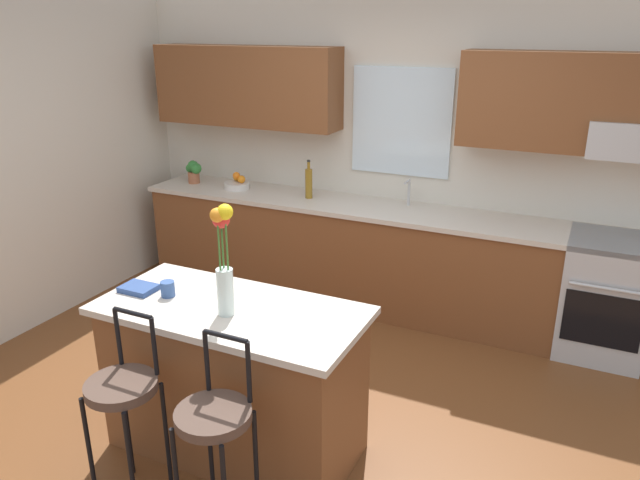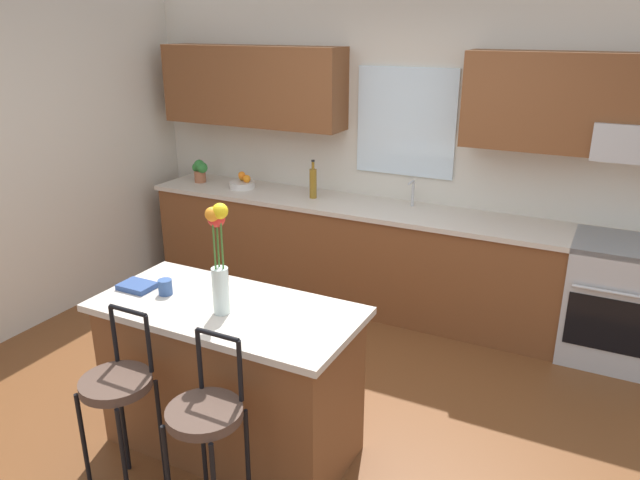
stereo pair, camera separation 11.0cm
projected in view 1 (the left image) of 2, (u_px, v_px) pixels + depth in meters
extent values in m
plane|color=brown|center=(295.00, 412.00, 3.91)|extent=(14.00, 14.00, 0.00)
cube|color=beige|center=(23.00, 162.00, 4.73)|extent=(0.12, 4.60, 2.70)
cube|color=beige|center=(402.00, 150.00, 5.20)|extent=(5.60, 0.12, 2.70)
cube|color=brown|center=(246.00, 86.00, 5.41)|extent=(1.77, 0.34, 0.70)
cube|color=brown|center=(586.00, 103.00, 4.27)|extent=(1.77, 0.34, 0.70)
cube|color=silver|center=(401.00, 122.00, 5.06)|extent=(0.87, 0.03, 0.90)
cube|color=#B7BABC|center=(631.00, 139.00, 4.19)|extent=(0.56, 0.36, 0.26)
cube|color=brown|center=(385.00, 261.00, 5.21)|extent=(4.50, 0.60, 0.88)
cube|color=beige|center=(387.00, 210.00, 5.05)|extent=(4.56, 0.64, 0.04)
cube|color=#B7BABC|center=(402.00, 218.00, 5.01)|extent=(0.54, 0.38, 0.11)
cylinder|color=#B7BABC|center=(409.00, 193.00, 5.09)|extent=(0.02, 0.02, 0.22)
cylinder|color=#B7BABC|center=(407.00, 182.00, 5.00)|extent=(0.02, 0.12, 0.02)
cube|color=#B7BABC|center=(604.00, 297.00, 4.49)|extent=(0.60, 0.60, 0.92)
cube|color=black|center=(602.00, 320.00, 4.26)|extent=(0.52, 0.02, 0.40)
cylinder|color=#B7BABC|center=(608.00, 289.00, 4.14)|extent=(0.50, 0.02, 0.02)
cube|color=brown|center=(234.00, 382.00, 3.45)|extent=(1.41, 0.64, 0.88)
cube|color=beige|center=(230.00, 311.00, 3.30)|extent=(1.49, 0.72, 0.04)
cylinder|color=black|center=(90.00, 454.00, 3.05)|extent=(0.02, 0.02, 0.66)
cylinder|color=black|center=(131.00, 469.00, 2.94)|extent=(0.02, 0.02, 0.66)
cylinder|color=black|center=(127.00, 423.00, 3.28)|extent=(0.02, 0.02, 0.66)
cylinder|color=black|center=(167.00, 437.00, 3.17)|extent=(0.02, 0.02, 0.66)
cylinder|color=#4C382D|center=(121.00, 386.00, 2.99)|extent=(0.36, 0.36, 0.05)
cylinder|color=black|center=(118.00, 337.00, 3.08)|extent=(0.02, 0.02, 0.32)
cylinder|color=black|center=(154.00, 346.00, 2.99)|extent=(0.02, 0.02, 0.32)
cylinder|color=black|center=(133.00, 313.00, 2.98)|extent=(0.23, 0.02, 0.02)
cylinder|color=black|center=(211.00, 452.00, 3.05)|extent=(0.02, 0.02, 0.66)
cylinder|color=black|center=(256.00, 468.00, 2.95)|extent=(0.02, 0.02, 0.66)
cylinder|color=#4C382D|center=(213.00, 416.00, 2.76)|extent=(0.36, 0.36, 0.05)
cylinder|color=black|center=(207.00, 361.00, 2.86)|extent=(0.02, 0.02, 0.32)
cylinder|color=black|center=(249.00, 372.00, 2.77)|extent=(0.02, 0.02, 0.32)
cylinder|color=black|center=(226.00, 336.00, 2.76)|extent=(0.23, 0.02, 0.02)
cylinder|color=silver|center=(225.00, 292.00, 3.17)|extent=(0.09, 0.09, 0.26)
cylinder|color=#3D722D|center=(228.00, 258.00, 3.10)|extent=(0.01, 0.01, 0.50)
sphere|color=yellow|center=(225.00, 212.00, 3.01)|extent=(0.08, 0.08, 0.08)
cylinder|color=#3D722D|center=(223.00, 260.00, 3.13)|extent=(0.01, 0.01, 0.45)
sphere|color=red|center=(221.00, 220.00, 3.06)|extent=(0.09, 0.09, 0.09)
cylinder|color=#3D722D|center=(220.00, 260.00, 3.09)|extent=(0.01, 0.01, 0.48)
sphere|color=orange|center=(217.00, 215.00, 3.01)|extent=(0.08, 0.08, 0.08)
cylinder|color=#33518C|center=(168.00, 289.00, 3.41)|extent=(0.08, 0.08, 0.09)
cube|color=navy|center=(139.00, 288.00, 3.49)|extent=(0.20, 0.15, 0.03)
cylinder|color=silver|center=(237.00, 185.00, 5.63)|extent=(0.24, 0.24, 0.06)
sphere|color=orange|center=(241.00, 179.00, 5.59)|extent=(0.07, 0.07, 0.07)
sphere|color=orange|center=(237.00, 177.00, 5.66)|extent=(0.07, 0.07, 0.07)
sphere|color=orange|center=(236.00, 176.00, 5.60)|extent=(0.07, 0.07, 0.07)
cylinder|color=olive|center=(309.00, 184.00, 5.29)|extent=(0.06, 0.06, 0.26)
cylinder|color=olive|center=(309.00, 165.00, 5.24)|extent=(0.03, 0.03, 0.07)
cylinder|color=black|center=(309.00, 161.00, 5.22)|extent=(0.03, 0.03, 0.02)
cylinder|color=#9E5B3D|center=(194.00, 177.00, 5.82)|extent=(0.11, 0.11, 0.11)
sphere|color=#2D7A33|center=(193.00, 166.00, 5.78)|extent=(0.10, 0.10, 0.10)
sphere|color=#2D7A33|center=(191.00, 168.00, 5.81)|extent=(0.09, 0.09, 0.09)
sphere|color=#2D7A33|center=(196.00, 168.00, 5.76)|extent=(0.11, 0.11, 0.11)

